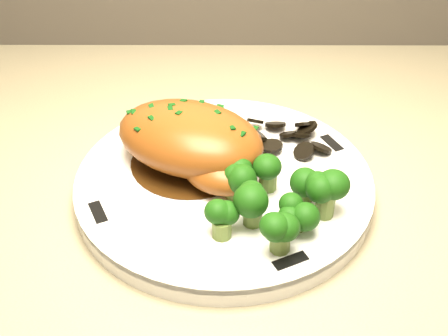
{
  "coord_description": "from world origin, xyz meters",
  "views": [
    {
      "loc": [
        -0.17,
        1.18,
        1.22
      ],
      "look_at": [
        -0.17,
        1.63,
        0.88
      ],
      "focal_mm": 45.0,
      "sensor_mm": 36.0,
      "label": 1
    }
  ],
  "objects": [
    {
      "name": "gravy_pool",
      "position": [
        -0.2,
        1.65,
        0.87
      ],
      "size": [
        0.13,
        0.13,
        0.0
      ],
      "primitive_type": "cylinder",
      "color": "#331C09",
      "rests_on": "plate"
    },
    {
      "name": "broccoli_florets",
      "position": [
        -0.12,
        1.57,
        0.89
      ],
      "size": [
        0.12,
        0.11,
        0.04
      ],
      "rotation": [
        0.0,
        0.0,
        0.3
      ],
      "color": "olive",
      "rests_on": "plate"
    },
    {
      "name": "chicken_breast",
      "position": [
        -0.2,
        1.65,
        0.9
      ],
      "size": [
        0.19,
        0.16,
        0.06
      ],
      "rotation": [
        0.0,
        0.0,
        -0.43
      ],
      "color": "#944D19",
      "rests_on": "plate"
    },
    {
      "name": "rim_accent_1",
      "position": [
        -0.23,
        1.75,
        0.87
      ],
      "size": [
        0.03,
        0.02,
        0.0
      ],
      "primitive_type": "cube",
      "rotation": [
        0.0,
        0.0,
        3.59
      ],
      "color": "black",
      "rests_on": "plate"
    },
    {
      "name": "rim_accent_3",
      "position": [
        -0.11,
        1.51,
        0.87
      ],
      "size": [
        0.03,
        0.02,
        0.0
      ],
      "primitive_type": "cube",
      "rotation": [
        0.0,
        0.0,
        6.73
      ],
      "color": "black",
      "rests_on": "plate"
    },
    {
      "name": "rim_accent_2",
      "position": [
        -0.29,
        1.57,
        0.87
      ],
      "size": [
        0.02,
        0.03,
        0.0
      ],
      "primitive_type": "cube",
      "rotation": [
        0.0,
        0.0,
        5.16
      ],
      "color": "black",
      "rests_on": "plate"
    },
    {
      "name": "plate",
      "position": [
        -0.17,
        1.63,
        0.86
      ],
      "size": [
        0.38,
        0.38,
        0.02
      ],
      "primitive_type": "cylinder",
      "rotation": [
        0.0,
        0.0,
        -0.31
      ],
      "color": "white",
      "rests_on": "counter"
    },
    {
      "name": "rim_accent_0",
      "position": [
        -0.05,
        1.69,
        0.87
      ],
      "size": [
        0.02,
        0.03,
        0.0
      ],
      "primitive_type": "cube",
      "rotation": [
        0.0,
        0.0,
        2.02
      ],
      "color": "black",
      "rests_on": "plate"
    },
    {
      "name": "mushroom_pile",
      "position": [
        -0.11,
        1.68,
        0.87
      ],
      "size": [
        0.09,
        0.07,
        0.02
      ],
      "color": "black",
      "rests_on": "plate"
    }
  ]
}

